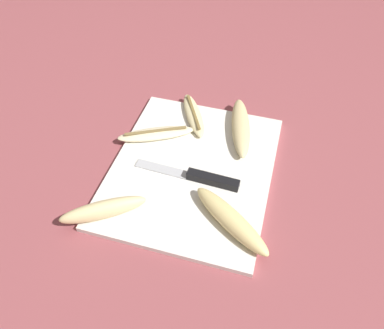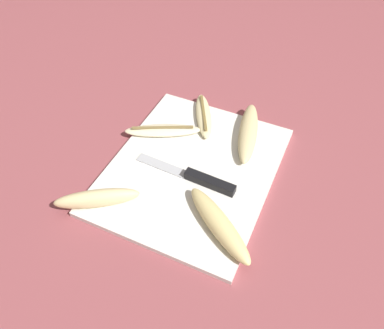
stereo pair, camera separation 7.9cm
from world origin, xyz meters
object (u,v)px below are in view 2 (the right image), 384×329
at_px(knife, 202,179).
at_px(banana_ripe_center, 97,198).
at_px(banana_bright_far, 163,130).
at_px(banana_soft_right, 204,115).
at_px(banana_mellow_near, 248,132).
at_px(banana_golden_short, 219,224).

bearing_deg(knife, banana_ripe_center, 132.75).
distance_m(banana_bright_far, banana_soft_right, 0.11).
relative_size(banana_mellow_near, banana_soft_right, 1.27).
xyz_separation_m(banana_golden_short, banana_ripe_center, (-0.05, 0.24, 0.00)).
height_order(banana_soft_right, banana_ripe_center, banana_ripe_center).
bearing_deg(banana_mellow_near, knife, 165.61).
xyz_separation_m(banana_mellow_near, banana_soft_right, (0.02, 0.12, -0.01)).
relative_size(banana_mellow_near, banana_ripe_center, 1.29).
bearing_deg(banana_mellow_near, banana_ripe_center, 146.11).
height_order(banana_mellow_near, banana_soft_right, banana_mellow_near).
height_order(banana_golden_short, banana_mellow_near, banana_golden_short).
bearing_deg(banana_mellow_near, banana_soft_right, 81.56).
distance_m(banana_mellow_near, banana_bright_far, 0.20).
xyz_separation_m(banana_golden_short, banana_bright_far, (0.19, 0.21, -0.01)).
xyz_separation_m(banana_golden_short, banana_soft_right, (0.27, 0.15, -0.01)).
relative_size(banana_bright_far, banana_ripe_center, 1.13).
bearing_deg(knife, banana_bright_far, 58.01).
relative_size(banana_golden_short, banana_soft_right, 1.13).
relative_size(banana_golden_short, banana_mellow_near, 0.89).
xyz_separation_m(banana_golden_short, banana_mellow_near, (0.26, 0.03, -0.00)).
height_order(banana_bright_far, banana_soft_right, same).
bearing_deg(banana_ripe_center, banana_golden_short, -79.06).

